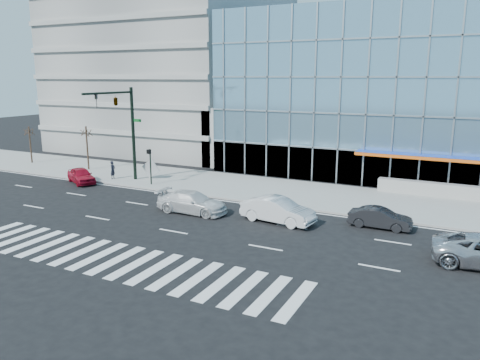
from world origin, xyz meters
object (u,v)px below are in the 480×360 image
(dark_sedan, at_px, (380,218))
(tilted_panel, at_px, (151,168))
(street_tree_far, at_px, (29,131))
(white_suv, at_px, (192,202))
(pedestrian, at_px, (113,170))
(ped_signal_post, at_px, (150,161))
(traffic_signal, at_px, (121,112))
(white_sedan, at_px, (278,210))
(red_sedan, at_px, (81,175))
(street_tree_near, at_px, (86,132))

(dark_sedan, xyz_separation_m, tilted_panel, (-20.76, 4.55, 0.44))
(street_tree_far, distance_m, white_suv, 26.13)
(white_suv, relative_size, dark_sedan, 1.32)
(dark_sedan, height_order, pedestrian, pedestrian)
(white_suv, bearing_deg, tilted_panel, 50.18)
(ped_signal_post, distance_m, dark_sedan, 19.59)
(pedestrian, bearing_deg, traffic_signal, -117.99)
(pedestrian, bearing_deg, white_suv, -122.87)
(white_suv, relative_size, white_sedan, 1.04)
(ped_signal_post, distance_m, red_sedan, 6.50)
(traffic_signal, bearing_deg, ped_signal_post, 8.52)
(street_tree_far, bearing_deg, red_sedan, -20.84)
(traffic_signal, xyz_separation_m, red_sedan, (-3.57, -1.42, -5.50))
(street_tree_near, distance_m, tilted_panel, 8.56)
(ped_signal_post, xyz_separation_m, red_sedan, (-6.07, -1.80, -1.47))
(ped_signal_post, xyz_separation_m, street_tree_far, (-17.50, 2.56, 1.30))
(dark_sedan, height_order, red_sedan, red_sedan)
(street_tree_far, distance_m, white_sedan, 31.74)
(traffic_signal, height_order, pedestrian, traffic_signal)
(street_tree_near, distance_m, white_suv, 18.74)
(street_tree_near, bearing_deg, traffic_signal, -22.71)
(traffic_signal, xyz_separation_m, ped_signal_post, (2.50, 0.37, -4.02))
(street_tree_far, height_order, pedestrian, street_tree_far)
(dark_sedan, bearing_deg, street_tree_near, 79.57)
(street_tree_near, distance_m, dark_sedan, 29.49)
(tilted_panel, bearing_deg, pedestrian, -154.58)
(ped_signal_post, relative_size, red_sedan, 0.77)
(white_suv, distance_m, white_sedan, 6.03)
(white_sedan, bearing_deg, tilted_panel, 74.12)
(street_tree_near, height_order, white_sedan, street_tree_near)
(street_tree_far, xyz_separation_m, dark_sedan, (36.85, -5.22, -2.83))
(traffic_signal, height_order, street_tree_far, traffic_signal)
(traffic_signal, distance_m, ped_signal_post, 4.75)
(street_tree_far, bearing_deg, dark_sedan, -8.07)
(pedestrian, xyz_separation_m, tilted_panel, (2.96, 1.59, 0.12))
(ped_signal_post, bearing_deg, red_sedan, -163.53)
(red_sedan, bearing_deg, street_tree_near, 66.21)
(traffic_signal, distance_m, white_sedan, 17.22)
(ped_signal_post, bearing_deg, white_suv, -34.51)
(traffic_signal, height_order, white_suv, traffic_signal)
(white_sedan, xyz_separation_m, pedestrian, (-17.73, 4.72, 0.15))
(traffic_signal, distance_m, red_sedan, 6.71)
(traffic_signal, relative_size, street_tree_near, 1.89)
(ped_signal_post, bearing_deg, pedestrian, 176.13)
(red_sedan, relative_size, tilted_panel, 3.02)
(traffic_signal, xyz_separation_m, white_sedan, (15.85, -4.05, -5.38))
(traffic_signal, relative_size, red_sedan, 2.04)
(white_suv, distance_m, dark_sedan, 12.24)
(traffic_signal, relative_size, dark_sedan, 2.13)
(white_suv, distance_m, tilted_panel, 11.18)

